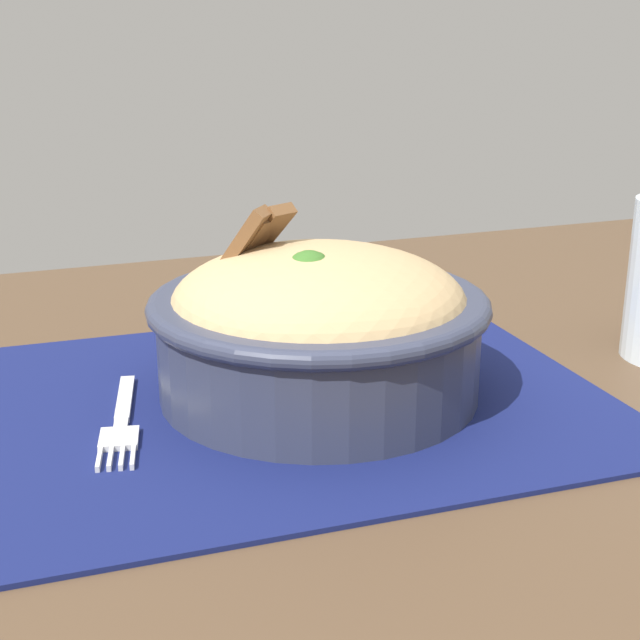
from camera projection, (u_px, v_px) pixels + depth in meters
name	position (u px, v px, depth m)	size (l,w,h in m)	color
table	(246.00, 495.00, 0.59)	(1.27, 0.78, 0.71)	#4C3826
placemat	(282.00, 399.00, 0.58)	(0.40, 0.31, 0.00)	#11194C
bowl	(320.00, 323.00, 0.57)	(0.26, 0.26, 0.12)	#2D3347
fork	(121.00, 423.00, 0.54)	(0.04, 0.13, 0.00)	silver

